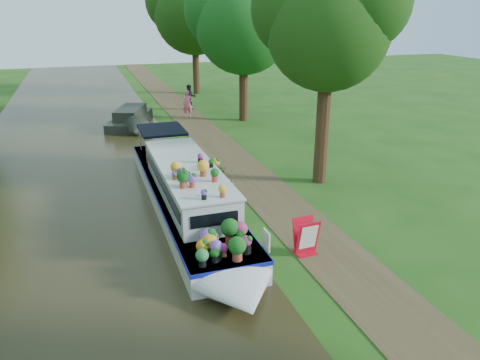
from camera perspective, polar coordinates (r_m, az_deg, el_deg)
name	(u,v)px	position (r m, az deg, el deg)	size (l,w,h in m)	color
ground	(261,222)	(16.28, 2.61, -5.15)	(100.00, 100.00, 0.00)	#1E4812
canal_water	(80,248)	(15.37, -18.97, -7.90)	(10.00, 100.00, 0.02)	black
towpath	(293,217)	(16.70, 6.47, -4.51)	(2.20, 100.00, 0.03)	#453720
plant_boat	(188,193)	(16.53, -6.33, -1.62)	(2.29, 13.52, 2.24)	silver
tree_near_overhang	(328,18)	(19.10, 10.69, 18.81)	(5.52, 5.28, 8.99)	#311C10
tree_near_mid	(243,17)	(30.42, 0.37, 19.25)	(6.90, 6.60, 9.40)	#311C10
tree_near_far	(194,7)	(40.86, -5.68, 20.27)	(7.59, 7.26, 10.30)	#311C10
second_boat	(131,119)	(30.18, -13.19, 7.30)	(3.50, 6.42, 1.17)	black
sandwich_board	(306,238)	(14.15, 8.05, -7.06)	(0.71, 0.58, 1.11)	red
pedestrian_pink	(188,104)	(31.92, -6.38, 9.23)	(0.66, 0.43, 1.81)	#E35DA5
pedestrian_dark	(190,97)	(34.33, -6.13, 10.00)	(0.87, 0.68, 1.79)	black
verge_plant	(222,171)	(20.59, -2.24, 1.15)	(0.43, 0.37, 0.48)	#1C5F20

